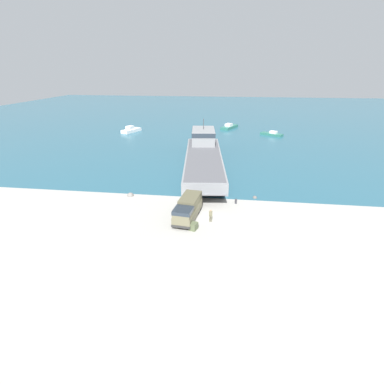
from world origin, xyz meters
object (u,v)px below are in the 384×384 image
Objects in this scene: moored_boat_a at (131,130)px; cargo_crate at (193,226)px; landing_craft at (204,153)px; soldier_on_ramp at (211,215)px; military_truck at (188,208)px; moored_boat_c at (272,134)px; mooring_bollard at (236,201)px; moored_boat_b at (229,127)px.

moored_boat_a is 64.47m from cargo_crate.
moored_boat_a is (-25.59, 28.67, -1.23)m from landing_craft.
soldier_on_ramp is 63.29m from moored_boat_a.
moored_boat_a is 6.89× the size of cargo_crate.
military_truck is 1.08× the size of moored_boat_c.
soldier_on_ramp is 2.27× the size of mooring_bollard.
moored_boat_c is at bearing -12.54° from moored_boat_b.
landing_craft is 5.53× the size of moored_boat_c.
moored_boat_c is at bearing -13.97° from soldier_on_ramp.
mooring_bollard is (6.87, -21.30, -1.47)m from landing_craft.
moored_boat_a is at bearing 114.93° from cargo_crate.
moored_boat_a reaches higher than soldier_on_ramp.
military_truck is 61.37m from moored_boat_a.
moored_boat_a is at bearing 125.68° from landing_craft.
landing_craft is 34.68× the size of cargo_crate.
cargo_crate is at bearing -93.02° from landing_craft.
moored_boat_a is 9.54× the size of mooring_bollard.
landing_craft is 34.19m from moored_boat_c.
landing_craft is 21.17× the size of soldier_on_ramp.
landing_craft is 27.76m from soldier_on_ramp.
cargo_crate is at bearing 139.17° from soldier_on_ramp.
moored_boat_a is at bearing -136.09° from moored_boat_b.
military_truck reaches higher than mooring_bollard.
soldier_on_ramp is at bearing -118.04° from mooring_bollard.
cargo_crate is (-3.33, -68.86, -0.10)m from moored_boat_b.
landing_craft reaches higher than military_truck.
moored_boat_c is (43.31, 0.54, -0.20)m from moored_boat_a.
landing_craft is 38.45m from moored_boat_a.
cargo_crate is at bearing 27.59° from military_truck.
moored_boat_c is at bearing 169.85° from military_truck.
soldier_on_ramp is 7.07m from mooring_bollard.
military_truck is 4.15× the size of soldier_on_ramp.
military_truck is (0.49, -26.88, -0.44)m from landing_craft.
moored_boat_c is (17.72, 29.20, -1.42)m from landing_craft.
landing_craft is at bearing 7.42° from soldier_on_ramp.
mooring_bollard is 10.01m from cargo_crate.
soldier_on_ramp is at bearing -161.78° from moored_boat_c.
moored_boat_b is at bearing 87.23° from cargo_crate.
cargo_crate is (1.10, -2.91, -1.00)m from military_truck.
landing_craft is 39.40m from moored_boat_b.
moored_boat_b is at bearing -176.92° from military_truck.
moored_boat_c is 51.65m from mooring_bollard.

